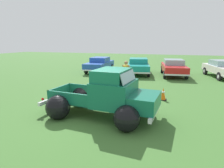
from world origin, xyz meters
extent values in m
plane|color=#3D6B2D|center=(0.00, 0.00, 0.00)|extent=(80.00, 80.00, 0.00)
cylinder|color=black|center=(1.50, 0.77, 0.38)|extent=(0.77, 0.27, 0.76)
cylinder|color=silver|center=(1.50, 0.77, 0.38)|extent=(0.36, 0.26, 0.34)
cylinder|color=black|center=(1.39, -0.96, 0.38)|extent=(0.77, 0.27, 0.76)
cylinder|color=silver|center=(1.39, -0.96, 0.38)|extent=(0.36, 0.26, 0.34)
cylinder|color=black|center=(-1.29, 0.96, 0.38)|extent=(0.77, 0.27, 0.76)
cylinder|color=silver|center=(-1.29, 0.96, 0.38)|extent=(0.36, 0.26, 0.34)
cylinder|color=black|center=(-1.40, -0.78, 0.38)|extent=(0.77, 0.27, 0.76)
cylinder|color=silver|center=(-1.40, -0.78, 0.38)|extent=(0.36, 0.26, 0.34)
sphere|color=black|center=(-1.29, 1.01, 0.44)|extent=(1.02, 1.02, 0.96)
sphere|color=black|center=(-1.41, -0.83, 0.44)|extent=(1.02, 1.02, 0.96)
cube|color=olive|center=(-0.95, 0.06, 0.54)|extent=(2.15, 1.67, 0.04)
cube|color=#14664C|center=(-0.90, 0.79, 0.77)|extent=(2.05, 0.21, 0.50)
cube|color=#14664C|center=(-1.00, -0.67, 0.77)|extent=(2.05, 0.21, 0.50)
cube|color=#14664C|center=(0.03, 0.00, 0.77)|extent=(0.18, 1.54, 0.50)
cube|color=#14664C|center=(-1.93, 0.13, 0.77)|extent=(0.18, 1.54, 0.50)
cube|color=#14664C|center=(0.65, -0.04, 0.99)|extent=(1.56, 1.79, 0.95)
cube|color=#14664C|center=(0.55, -0.04, 1.70)|extent=(1.25, 1.61, 0.45)
cube|color=#8CADB7|center=(1.19, -0.08, 1.68)|extent=(0.24, 1.47, 0.38)
cube|color=#14664C|center=(1.70, -0.11, 0.80)|extent=(1.35, 1.70, 0.55)
sphere|color=black|center=(1.51, 0.80, 0.42)|extent=(0.98, 0.98, 0.92)
sphere|color=black|center=(1.39, -0.99, 0.42)|extent=(0.98, 0.98, 0.92)
cube|color=silver|center=(-2.24, 0.15, 0.46)|extent=(0.25, 1.98, 0.14)
cube|color=silver|center=(2.24, -0.15, 0.46)|extent=(0.25, 1.98, 0.14)
sphere|color=red|center=(-2.14, 0.93, 0.64)|extent=(0.12, 0.12, 0.11)
sphere|color=red|center=(-2.25, -0.64, 0.64)|extent=(0.12, 0.12, 0.11)
cylinder|color=black|center=(-3.49, 9.32, 0.33)|extent=(0.24, 0.67, 0.66)
cylinder|color=silver|center=(-3.49, 9.32, 0.33)|extent=(0.23, 0.31, 0.30)
cylinder|color=black|center=(-5.15, 9.22, 0.33)|extent=(0.24, 0.67, 0.66)
cylinder|color=silver|center=(-5.15, 9.22, 0.33)|extent=(0.23, 0.31, 0.30)
cylinder|color=black|center=(-3.67, 12.24, 0.33)|extent=(0.24, 0.67, 0.66)
cylinder|color=silver|center=(-3.67, 12.24, 0.33)|extent=(0.23, 0.31, 0.30)
cylinder|color=black|center=(-5.34, 12.14, 0.33)|extent=(0.24, 0.67, 0.66)
cylinder|color=silver|center=(-5.34, 12.14, 0.33)|extent=(0.23, 0.31, 0.30)
cube|color=blue|center=(-4.41, 10.73, 0.71)|extent=(2.07, 4.68, 0.55)
cube|color=blue|center=(-4.42, 10.91, 1.21)|extent=(1.66, 2.02, 0.45)
cube|color=silver|center=(-4.55, 12.97, 0.45)|extent=(1.85, 0.22, 0.12)
cube|color=silver|center=(-4.27, 8.49, 0.45)|extent=(1.85, 0.22, 0.12)
cylinder|color=black|center=(0.63, 9.45, 0.33)|extent=(0.33, 0.69, 0.66)
cylinder|color=silver|center=(0.63, 9.45, 0.33)|extent=(0.27, 0.33, 0.30)
cylinder|color=black|center=(-1.06, 9.10, 0.33)|extent=(0.33, 0.69, 0.66)
cylinder|color=silver|center=(-1.06, 9.10, 0.33)|extent=(0.27, 0.33, 0.30)
cylinder|color=black|center=(0.03, 12.39, 0.33)|extent=(0.33, 0.69, 0.66)
cylinder|color=silver|center=(0.03, 12.39, 0.33)|extent=(0.27, 0.33, 0.30)
cylinder|color=black|center=(-1.67, 12.04, 0.33)|extent=(0.33, 0.69, 0.66)
cylinder|color=silver|center=(-1.67, 12.04, 0.33)|extent=(0.27, 0.33, 0.30)
cube|color=teal|center=(-0.52, 10.74, 0.71)|extent=(2.76, 4.97, 0.55)
cube|color=teal|center=(-0.56, 10.93, 1.21)|extent=(1.98, 2.26, 0.45)
cube|color=silver|center=(-0.99, 13.00, 0.45)|extent=(1.89, 0.48, 0.12)
cube|color=silver|center=(-0.05, 8.48, 0.45)|extent=(1.89, 0.48, 0.12)
cylinder|color=black|center=(3.68, 9.33, 0.33)|extent=(0.30, 0.68, 0.66)
cylinder|color=silver|center=(3.68, 9.33, 0.33)|extent=(0.25, 0.33, 0.30)
cylinder|color=black|center=(1.99, 9.08, 0.33)|extent=(0.30, 0.68, 0.66)
cylinder|color=silver|center=(1.99, 9.08, 0.33)|extent=(0.25, 0.33, 0.30)
cylinder|color=black|center=(3.25, 12.20, 0.33)|extent=(0.30, 0.68, 0.66)
cylinder|color=silver|center=(3.25, 12.20, 0.33)|extent=(0.25, 0.33, 0.30)
cylinder|color=black|center=(1.57, 11.95, 0.33)|extent=(0.30, 0.68, 0.66)
cylinder|color=silver|center=(1.57, 11.95, 0.33)|extent=(0.25, 0.33, 0.30)
cube|color=red|center=(2.62, 10.64, 0.71)|extent=(2.47, 4.74, 0.55)
cube|color=#8CADB7|center=(2.59, 10.82, 1.21)|extent=(1.85, 2.11, 0.45)
cube|color=silver|center=(2.29, 12.84, 0.45)|extent=(1.88, 0.38, 0.12)
cube|color=silver|center=(2.95, 8.44, 0.45)|extent=(1.88, 0.38, 0.12)
cylinder|color=black|center=(6.05, 9.52, 0.33)|extent=(0.35, 0.69, 0.66)
cylinder|color=silver|center=(6.05, 9.52, 0.33)|extent=(0.28, 0.34, 0.30)
cylinder|color=black|center=(5.38, 12.28, 0.33)|extent=(0.35, 0.69, 0.66)
cylinder|color=silver|center=(5.38, 12.28, 0.33)|extent=(0.28, 0.34, 0.30)
cube|color=silver|center=(6.55, 11.10, 0.71)|extent=(2.84, 4.74, 0.55)
cube|color=#8CADB7|center=(6.51, 11.28, 1.21)|extent=(2.00, 2.19, 0.45)
cube|color=silver|center=(6.04, 13.22, 0.45)|extent=(1.87, 0.55, 0.12)
cylinder|color=navy|center=(-0.19, 4.64, 0.43)|extent=(0.19, 0.19, 0.87)
cylinder|color=navy|center=(-0.03, 4.58, 0.43)|extent=(0.19, 0.19, 0.87)
cylinder|color=gold|center=(-0.11, 4.61, 1.19)|extent=(0.43, 0.43, 0.65)
cylinder|color=#A87A56|center=(-0.32, 4.68, 1.22)|extent=(0.11, 0.11, 0.62)
cylinder|color=#A87A56|center=(0.10, 4.54, 1.22)|extent=(0.11, 0.11, 0.62)
sphere|color=#A87A56|center=(-0.11, 4.61, 1.66)|extent=(0.30, 0.30, 0.23)
cube|color=black|center=(2.30, 2.97, 0.01)|extent=(0.36, 0.36, 0.03)
cone|color=orange|center=(2.30, 2.97, 0.33)|extent=(0.28, 0.28, 0.60)
cylinder|color=white|center=(2.30, 2.97, 0.42)|extent=(0.17, 0.17, 0.08)
camera|label=1|loc=(2.85, -6.83, 2.93)|focal=30.62mm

